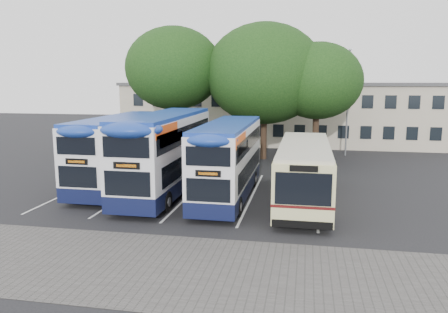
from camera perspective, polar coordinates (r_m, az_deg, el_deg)
ground at (r=19.79m, az=2.61°, el=-8.91°), size 120.00×120.00×0.00m
paving_strip at (r=15.66m, az=-7.60°, el=-14.17°), size 40.00×6.00×0.01m
bay_lines at (r=25.21m, az=-4.25°, el=-4.78°), size 14.12×11.00×0.01m
depot_building at (r=45.73m, az=7.47°, el=5.73°), size 32.40×8.40×6.20m
lamp_post at (r=38.70m, az=15.90°, el=7.57°), size 0.25×1.05×9.06m
tree_left at (r=36.70m, az=-6.56°, el=11.35°), size 7.96×7.96×10.77m
tree_mid at (r=35.76m, az=5.33°, el=10.71°), size 9.50×9.50×10.98m
tree_right at (r=35.28m, az=12.10°, el=9.62°), size 7.04×7.04×9.37m
bus_dd_left at (r=27.09m, az=-13.38°, el=1.04°), size 2.47×10.20×4.25m
bus_dd_mid at (r=24.97m, az=-7.63°, el=0.89°), size 2.65×10.94×4.56m
bus_dd_right at (r=23.77m, az=0.58°, el=-0.04°), size 2.41×9.94×4.14m
bus_single at (r=23.46m, az=10.41°, el=-1.59°), size 2.68×10.51×3.14m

